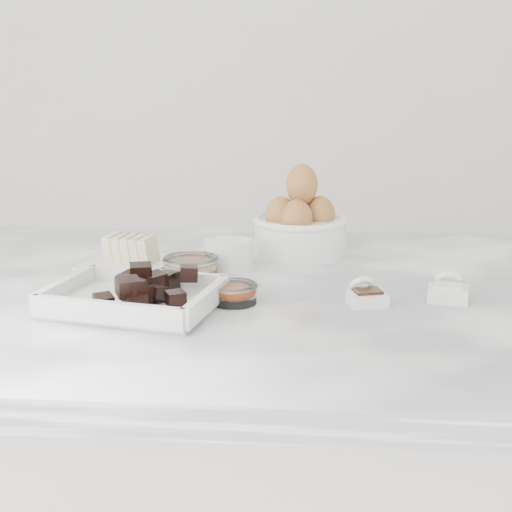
{
  "coord_description": "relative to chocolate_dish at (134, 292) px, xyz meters",
  "views": [
    {
      "loc": [
        0.1,
        -1.02,
        1.25
      ],
      "look_at": [
        0.02,
        0.03,
        0.98
      ],
      "focal_mm": 50.0,
      "sensor_mm": 36.0,
      "label": 1
    }
  ],
  "objects": [
    {
      "name": "sugar_ramekin",
      "position": [
        0.11,
        0.21,
        0.0
      ],
      "size": [
        0.08,
        0.08,
        0.05
      ],
      "color": "white",
      "rests_on": "marble_slab"
    },
    {
      "name": "egg_bowl",
      "position": [
        0.22,
        0.32,
        0.03
      ],
      "size": [
        0.17,
        0.17,
        0.16
      ],
      "color": "white",
      "rests_on": "marble_slab"
    },
    {
      "name": "salt_spoon",
      "position": [
        0.43,
        0.07,
        -0.01
      ],
      "size": [
        0.06,
        0.08,
        0.04
      ],
      "color": "white",
      "rests_on": "marble_slab"
    },
    {
      "name": "zest_bowl",
      "position": [
        0.13,
        0.03,
        -0.01
      ],
      "size": [
        0.07,
        0.07,
        0.03
      ],
      "color": "white",
      "rests_on": "marble_slab"
    },
    {
      "name": "marble_slab",
      "position": [
        0.14,
        0.12,
        -0.04
      ],
      "size": [
        1.2,
        0.8,
        0.04
      ],
      "primitive_type": "cube",
      "color": "white",
      "rests_on": "cabinet"
    },
    {
      "name": "butter_plate",
      "position": [
        -0.06,
        0.2,
        -0.0
      ],
      "size": [
        0.17,
        0.17,
        0.06
      ],
      "color": "white",
      "rests_on": "marble_slab"
    },
    {
      "name": "honey_bowl",
      "position": [
        0.05,
        0.14,
        -0.0
      ],
      "size": [
        0.09,
        0.09,
        0.04
      ],
      "color": "white",
      "rests_on": "marble_slab"
    },
    {
      "name": "vanilla_spoon",
      "position": [
        0.32,
        0.05,
        -0.01
      ],
      "size": [
        0.06,
        0.07,
        0.04
      ],
      "color": "white",
      "rests_on": "marble_slab"
    },
    {
      "name": "chocolate_dish",
      "position": [
        0.0,
        0.0,
        0.0
      ],
      "size": [
        0.25,
        0.21,
        0.06
      ],
      "color": "white",
      "rests_on": "marble_slab"
    }
  ]
}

